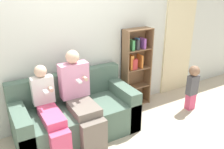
{
  "coord_description": "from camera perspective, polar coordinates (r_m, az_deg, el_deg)",
  "views": [
    {
      "loc": [
        -1.24,
        -2.39,
        2.2
      ],
      "look_at": [
        0.49,
        0.57,
        0.82
      ],
      "focal_mm": 38.0,
      "sensor_mm": 36.0,
      "label": 1
    }
  ],
  "objects": [
    {
      "name": "ground_plane",
      "position": [
        3.47,
        -2.34,
        -17.3
      ],
      "size": [
        14.0,
        14.0,
        0.0
      ],
      "primitive_type": "plane",
      "color": "beige"
    },
    {
      "name": "back_wall",
      "position": [
        3.7,
        -9.83,
        7.2
      ],
      "size": [
        10.0,
        0.06,
        2.55
      ],
      "color": "silver",
      "rests_on": "ground_plane"
    },
    {
      "name": "curtain_panel",
      "position": [
        4.93,
        15.72,
        7.81
      ],
      "size": [
        0.73,
        0.04,
        2.12
      ],
      "color": "beige",
      "rests_on": "ground_plane"
    },
    {
      "name": "couch",
      "position": [
        3.62,
        -8.66,
        -9.82
      ],
      "size": [
        1.76,
        0.84,
        0.89
      ],
      "color": "#4C6656",
      "rests_on": "ground_plane"
    },
    {
      "name": "adult_seated",
      "position": [
        3.38,
        -7.62,
        -5.25
      ],
      "size": [
        0.42,
        0.78,
        1.28
      ],
      "color": "#70665B",
      "rests_on": "ground_plane"
    },
    {
      "name": "child_seated",
      "position": [
        3.27,
        -14.66,
        -8.66
      ],
      "size": [
        0.3,
        0.8,
        1.14
      ],
      "color": "#DB4C75",
      "rests_on": "ground_plane"
    },
    {
      "name": "toddler_standing",
      "position": [
        4.4,
        18.8,
        -2.45
      ],
      "size": [
        0.19,
        0.18,
        0.83
      ],
      "color": "#DB4C75",
      "rests_on": "ground_plane"
    },
    {
      "name": "bookshelf",
      "position": [
        4.27,
        5.61,
        2.11
      ],
      "size": [
        0.52,
        0.23,
        1.43
      ],
      "color": "brown",
      "rests_on": "ground_plane"
    }
  ]
}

